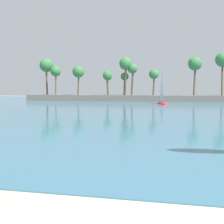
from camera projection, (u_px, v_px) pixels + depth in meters
The scene contains 3 objects.
sea at pixel (165, 105), 67.70m from camera, with size 220.00×116.32×0.06m, color #386B84.
palm_headland at pixel (160, 88), 85.52m from camera, with size 83.20×6.70×13.13m.
sailboat_mid_bay at pixel (162, 101), 72.45m from camera, with size 3.53×6.14×8.53m.
Camera 1 is at (3.16, -2.23, 3.97)m, focal length 49.21 mm.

